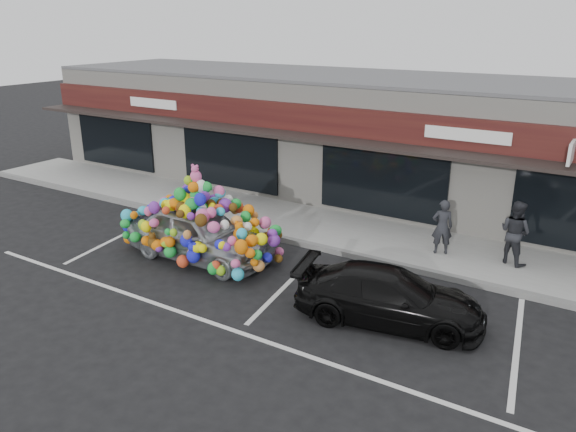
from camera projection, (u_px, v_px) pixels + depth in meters
The scene contains 12 objects.
ground at pixel (196, 262), 15.13m from camera, with size 90.00×90.00×0.00m, color black.
shop_building at pixel (340, 132), 21.19m from camera, with size 24.00×7.20×4.31m.
sidewalk at pixel (277, 218), 18.31m from camera, with size 26.00×3.00×0.15m, color gray.
kerb at pixel (250, 231), 17.11m from camera, with size 26.00×0.18×0.16m, color slate.
parking_stripe_left at pixel (119, 237), 16.89m from camera, with size 0.12×4.40×0.01m, color silver.
parking_stripe_mid at pixel (288, 283), 13.89m from camera, with size 0.12×4.40×0.01m, color silver.
parking_stripe_right at pixel (517, 346), 11.20m from camera, with size 0.12×4.40×0.01m, color silver.
lane_line at pixel (197, 318), 12.29m from camera, with size 14.00×0.12×0.01m, color silver.
toy_car at pixel (199, 227), 15.09m from camera, with size 3.08×4.53×2.64m.
black_sedan at pixel (389, 296), 11.99m from camera, with size 4.04×1.64×1.17m, color black.
pedestrian_a at pixel (442, 227), 15.09m from camera, with size 0.55×0.36×1.52m, color black.
pedestrian_b at pixel (515, 232), 14.45m from camera, with size 0.83×0.64×1.70m, color black.
Camera 1 is at (9.44, -10.47, 6.16)m, focal length 35.00 mm.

